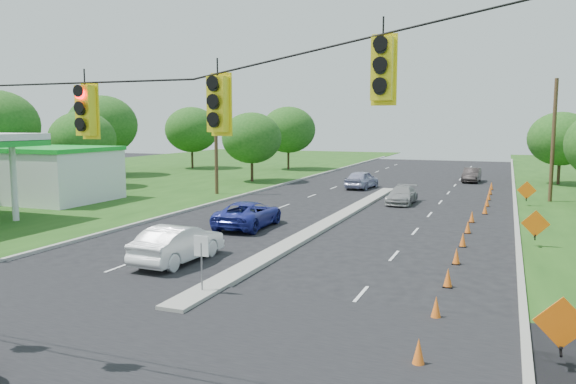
% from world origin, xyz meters
% --- Properties ---
extents(ground, '(160.00, 160.00, 0.00)m').
position_xyz_m(ground, '(0.00, 0.00, 0.00)').
color(ground, black).
rests_on(ground, ground).
extents(cross_street, '(160.00, 14.00, 0.02)m').
position_xyz_m(cross_street, '(0.00, 0.00, 0.00)').
color(cross_street, black).
rests_on(cross_street, ground).
extents(curb_left, '(0.25, 110.00, 0.16)m').
position_xyz_m(curb_left, '(-10.10, 30.00, 0.00)').
color(curb_left, gray).
rests_on(curb_left, ground).
extents(curb_right, '(0.25, 110.00, 0.16)m').
position_xyz_m(curb_right, '(10.10, 30.00, 0.00)').
color(curb_right, gray).
rests_on(curb_right, ground).
extents(median, '(1.00, 34.00, 0.18)m').
position_xyz_m(median, '(0.00, 21.00, 0.00)').
color(median, gray).
rests_on(median, ground).
extents(median_sign, '(0.55, 0.06, 2.05)m').
position_xyz_m(median_sign, '(0.00, 6.00, 1.46)').
color(median_sign, gray).
rests_on(median_sign, ground).
extents(signal_span, '(25.60, 0.32, 9.00)m').
position_xyz_m(signal_span, '(-0.05, -1.00, 4.97)').
color(signal_span, '#422D1C').
rests_on(signal_span, ground).
extents(utility_pole_far_left, '(0.28, 0.28, 9.00)m').
position_xyz_m(utility_pole_far_left, '(-12.50, 30.00, 4.50)').
color(utility_pole_far_left, '#422D1C').
rests_on(utility_pole_far_left, ground).
extents(utility_pole_far_right, '(0.28, 0.28, 9.00)m').
position_xyz_m(utility_pole_far_right, '(12.50, 35.00, 4.50)').
color(utility_pole_far_right, '#422D1C').
rests_on(utility_pole_far_right, ground).
extents(gas_station, '(18.40, 19.70, 5.20)m').
position_xyz_m(gas_station, '(-23.64, 20.24, 2.58)').
color(gas_station, white).
rests_on(gas_station, ground).
extents(cone_0, '(0.32, 0.32, 0.70)m').
position_xyz_m(cone_0, '(7.66, 3.00, 0.35)').
color(cone_0, orange).
rests_on(cone_0, ground).
extents(cone_1, '(0.32, 0.32, 0.70)m').
position_xyz_m(cone_1, '(7.66, 6.50, 0.35)').
color(cone_1, orange).
rests_on(cone_1, ground).
extents(cone_2, '(0.32, 0.32, 0.70)m').
position_xyz_m(cone_2, '(7.66, 10.00, 0.35)').
color(cone_2, orange).
rests_on(cone_2, ground).
extents(cone_3, '(0.32, 0.32, 0.70)m').
position_xyz_m(cone_3, '(7.66, 13.50, 0.35)').
color(cone_3, orange).
rests_on(cone_3, ground).
extents(cone_4, '(0.32, 0.32, 0.70)m').
position_xyz_m(cone_4, '(7.66, 17.00, 0.35)').
color(cone_4, orange).
rests_on(cone_4, ground).
extents(cone_5, '(0.32, 0.32, 0.70)m').
position_xyz_m(cone_5, '(7.66, 20.50, 0.35)').
color(cone_5, orange).
rests_on(cone_5, ground).
extents(cone_6, '(0.32, 0.32, 0.70)m').
position_xyz_m(cone_6, '(7.66, 24.00, 0.35)').
color(cone_6, orange).
rests_on(cone_6, ground).
extents(cone_7, '(0.32, 0.32, 0.70)m').
position_xyz_m(cone_7, '(8.26, 27.50, 0.35)').
color(cone_7, orange).
rests_on(cone_7, ground).
extents(cone_8, '(0.32, 0.32, 0.70)m').
position_xyz_m(cone_8, '(8.26, 31.00, 0.35)').
color(cone_8, orange).
rests_on(cone_8, ground).
extents(cone_9, '(0.32, 0.32, 0.70)m').
position_xyz_m(cone_9, '(8.26, 34.50, 0.35)').
color(cone_9, orange).
rests_on(cone_9, ground).
extents(cone_10, '(0.32, 0.32, 0.70)m').
position_xyz_m(cone_10, '(8.26, 38.00, 0.35)').
color(cone_10, orange).
rests_on(cone_10, ground).
extents(cone_11, '(0.32, 0.32, 0.70)m').
position_xyz_m(cone_11, '(8.26, 41.50, 0.35)').
color(cone_11, orange).
rests_on(cone_11, ground).
extents(work_sign_0, '(1.27, 0.58, 1.37)m').
position_xyz_m(work_sign_0, '(10.80, 4.00, 1.09)').
color(work_sign_0, black).
rests_on(work_sign_0, ground).
extents(work_sign_1, '(1.27, 0.58, 1.37)m').
position_xyz_m(work_sign_1, '(10.80, 18.00, 1.09)').
color(work_sign_1, black).
rests_on(work_sign_1, ground).
extents(work_sign_2, '(1.27, 0.58, 1.37)m').
position_xyz_m(work_sign_2, '(10.80, 32.00, 1.09)').
color(work_sign_2, black).
rests_on(work_sign_2, ground).
extents(tree_2, '(5.88, 5.88, 6.86)m').
position_xyz_m(tree_2, '(-26.00, 30.00, 4.34)').
color(tree_2, black).
rests_on(tree_2, ground).
extents(tree_3, '(7.56, 7.56, 8.82)m').
position_xyz_m(tree_3, '(-32.00, 40.00, 5.58)').
color(tree_3, black).
rests_on(tree_3, ground).
extents(tree_4, '(6.72, 6.72, 7.84)m').
position_xyz_m(tree_4, '(-28.00, 52.00, 4.96)').
color(tree_4, black).
rests_on(tree_4, ground).
extents(tree_5, '(5.88, 5.88, 6.86)m').
position_xyz_m(tree_5, '(-14.00, 40.00, 4.34)').
color(tree_5, black).
rests_on(tree_5, ground).
extents(tree_6, '(6.72, 6.72, 7.84)m').
position_xyz_m(tree_6, '(-16.00, 55.00, 4.96)').
color(tree_6, black).
rests_on(tree_6, ground).
extents(tree_12, '(5.88, 5.88, 6.86)m').
position_xyz_m(tree_12, '(14.00, 48.00, 4.34)').
color(tree_12, black).
rests_on(tree_12, ground).
extents(white_sedan, '(1.86, 4.86, 1.58)m').
position_xyz_m(white_sedan, '(-3.23, 9.64, 0.79)').
color(white_sedan, white).
rests_on(white_sedan, ground).
extents(blue_pickup, '(2.62, 5.39, 1.48)m').
position_xyz_m(blue_pickup, '(-3.90, 17.88, 0.74)').
color(blue_pickup, navy).
rests_on(blue_pickup, ground).
extents(silver_car_far, '(1.85, 4.39, 1.27)m').
position_xyz_m(silver_car_far, '(2.48, 30.23, 0.63)').
color(silver_car_far, gray).
rests_on(silver_car_far, ground).
extents(silver_car_oncoming, '(2.41, 4.88, 1.60)m').
position_xyz_m(silver_car_oncoming, '(-2.56, 38.57, 0.80)').
color(silver_car_oncoming, '#9A9CBC').
rests_on(silver_car_oncoming, ground).
extents(dark_car_receding, '(1.68, 4.35, 1.41)m').
position_xyz_m(dark_car_receding, '(6.24, 47.79, 0.71)').
color(dark_car_receding, '#272222').
rests_on(dark_car_receding, ground).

